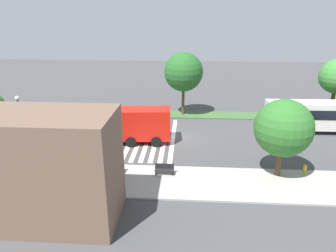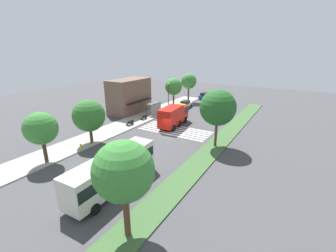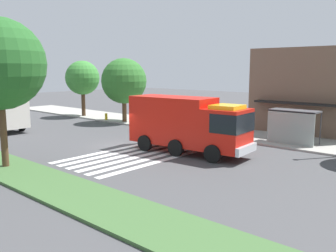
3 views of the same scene
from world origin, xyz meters
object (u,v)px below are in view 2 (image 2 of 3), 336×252
at_px(fire_hydrant, 81,147).
at_px(transit_bus, 113,169).
at_px(parked_car_west, 186,104).
at_px(bus_stop_shelter, 155,106).
at_px(sidewalk_tree_east, 189,81).
at_px(sidewalk_tree_far_west, 41,129).
at_px(bench_near_shelter, 144,117).
at_px(street_lamp, 168,95).
at_px(bench_west_of_shelter, 130,123).
at_px(median_tree_far_west, 124,171).
at_px(median_tree_west, 218,108).
at_px(sidewalk_tree_center, 174,87).
at_px(fire_truck, 174,115).
at_px(parked_car_mid, 205,96).
at_px(sidewalk_tree_west, 89,116).

bearing_deg(fire_hydrant, transit_bus, -113.00).
relative_size(parked_car_west, bus_stop_shelter, 1.27).
bearing_deg(sidewalk_tree_east, sidewalk_tree_far_west, 180.00).
height_order(bench_near_shelter, street_lamp, street_lamp).
distance_m(bench_west_of_shelter, fire_hydrant, 11.92).
distance_m(median_tree_far_west, fire_hydrant, 18.68).
bearing_deg(transit_bus, bench_west_of_shelter, -146.17).
xyz_separation_m(transit_bus, bench_near_shelter, (20.59, 11.50, -1.51)).
bearing_deg(bench_near_shelter, sidewalk_tree_far_west, -178.63).
xyz_separation_m(bench_west_of_shelter, street_lamp, (12.33, -0.90, 3.28)).
bearing_deg(median_tree_far_west, median_tree_west, 0.00).
height_order(street_lamp, sidewalk_tree_center, sidewalk_tree_center).
relative_size(bench_near_shelter, sidewalk_tree_far_west, 0.25).
height_order(fire_truck, parked_car_mid, fire_truck).
distance_m(parked_car_mid, bench_west_of_shelter, 29.63).
bearing_deg(sidewalk_tree_far_west, transit_bus, -88.42).
height_order(parked_car_west, sidewalk_tree_west, sidewalk_tree_west).
distance_m(bus_stop_shelter, bench_near_shelter, 4.20).
height_order(sidewalk_tree_west, fire_hydrant, sidewalk_tree_west).
distance_m(sidewalk_tree_center, median_tree_far_west, 39.40).
bearing_deg(bench_west_of_shelter, fire_hydrant, -175.19).
xyz_separation_m(bus_stop_shelter, median_tree_west, (-9.46, -16.80, 3.94)).
bearing_deg(fire_hydrant, median_tree_west, -55.96).
bearing_deg(bench_west_of_shelter, bench_near_shelter, 0.00).
xyz_separation_m(transit_bus, bus_stop_shelter, (24.59, 11.51, -0.22)).
bearing_deg(bus_stop_shelter, median_tree_far_west, -149.70).
bearing_deg(median_tree_west, sidewalk_tree_center, 44.51).
relative_size(fire_truck, sidewalk_tree_west, 1.33).
bearing_deg(street_lamp, sidewalk_tree_center, 7.48).
bearing_deg(transit_bus, fire_hydrant, -114.33).
height_order(bench_west_of_shelter, sidewalk_tree_west, sidewalk_tree_west).
bearing_deg(parked_car_mid, bus_stop_shelter, 175.32).
height_order(fire_truck, sidewalk_tree_west, sidewalk_tree_west).
relative_size(parked_car_mid, sidewalk_tree_far_west, 0.71).
relative_size(sidewalk_tree_center, median_tree_far_west, 0.93).
bearing_deg(sidewalk_tree_center, bench_west_of_shelter, 178.14).
height_order(transit_bus, sidewalk_tree_far_west, sidewalk_tree_far_west).
distance_m(sidewalk_tree_east, median_tree_west, 29.54).
bearing_deg(bench_west_of_shelter, street_lamp, -4.17).
bearing_deg(median_tree_west, parked_car_mid, 24.66).
xyz_separation_m(sidewalk_tree_far_west, sidewalk_tree_west, (7.15, -0.00, -0.20)).
relative_size(parked_car_mid, street_lamp, 0.71).
bearing_deg(fire_truck, bench_near_shelter, 84.84).
height_order(sidewalk_tree_center, median_tree_west, median_tree_west).
height_order(fire_truck, street_lamp, street_lamp).
distance_m(bench_near_shelter, sidewalk_tree_center, 12.03).
bearing_deg(median_tree_far_west, bus_stop_shelter, 30.30).
height_order(transit_bus, median_tree_far_west, median_tree_far_west).
xyz_separation_m(parked_car_mid, bus_stop_shelter, (-21.25, 2.70, 0.98)).
bearing_deg(sidewalk_tree_center, sidewalk_tree_far_west, 180.00).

